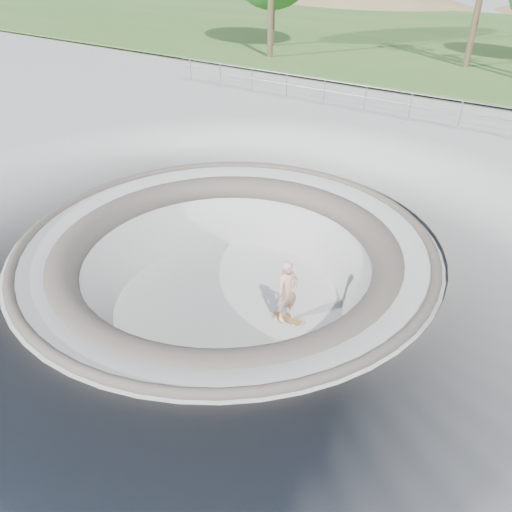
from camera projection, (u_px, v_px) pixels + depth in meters
name	position (u px, v px, depth m)	size (l,w,h in m)	color
ground	(226.00, 240.00, 12.36)	(180.00, 180.00, 0.00)	gray
skate_bowl	(229.00, 299.00, 13.33)	(14.00, 14.00, 4.10)	gray
safety_railing	(411.00, 105.00, 20.25)	(25.00, 0.06, 1.03)	gray
skateboard	(287.00, 319.00, 12.65)	(0.77, 0.27, 0.08)	olive
skater	(288.00, 292.00, 12.20)	(0.61, 0.40, 1.67)	tan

